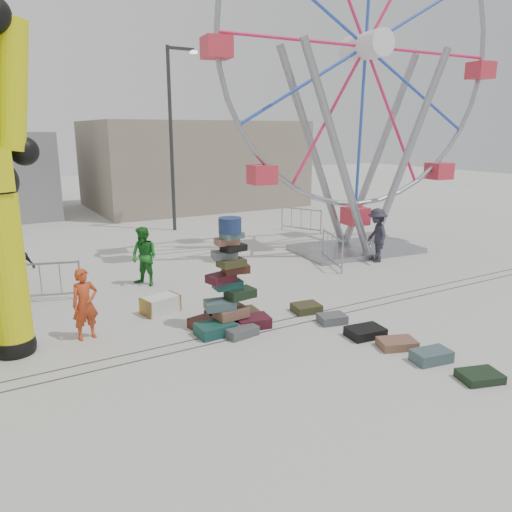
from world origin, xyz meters
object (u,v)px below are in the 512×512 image
suitcase_tower (229,298)px  pedestrian_grey (377,235)px  barricade_wheel_front (332,250)px  pedestrian_red (85,304)px  barricade_dummy_c (41,282)px  barricade_wheel_back (301,220)px  ferris_wheel (364,75)px  pedestrian_black (14,267)px  pedestrian_green (144,257)px  steamer_trunk (160,305)px  lamp_post_right (173,130)px

suitcase_tower → pedestrian_grey: (7.22, 2.83, 0.21)m
barricade_wheel_front → pedestrian_red: 8.78m
barricade_dummy_c → barricade_wheel_back: 12.27m
ferris_wheel → pedestrian_black: bearing=-174.9°
barricade_dummy_c → barricade_wheel_front: (9.04, -1.04, 0.00)m
barricade_wheel_back → pedestrian_green: (-8.63, -4.24, 0.33)m
pedestrian_red → pedestrian_green: (2.36, 3.15, 0.08)m
barricade_wheel_back → pedestrian_grey: pedestrian_grey is taller
barricade_wheel_front → pedestrian_black: bearing=101.3°
pedestrian_red → pedestrian_grey: pedestrian_grey is taller
pedestrian_grey → suitcase_tower: bearing=-46.9°
ferris_wheel → pedestrian_red: 12.46m
steamer_trunk → pedestrian_green: pedestrian_green is taller
barricade_dummy_c → barricade_wheel_back: (11.50, 4.26, 0.00)m
barricade_wheel_back → pedestrian_green: pedestrian_green is taller
lamp_post_right → barricade_wheel_front: 9.74m
barricade_wheel_back → pedestrian_grey: 5.68m
barricade_wheel_front → barricade_wheel_back: (2.46, 5.30, 0.00)m
lamp_post_right → pedestrian_green: lamp_post_right is taller
steamer_trunk → barricade_dummy_c: barricade_dummy_c is taller
suitcase_tower → lamp_post_right: bearing=75.5°
barricade_wheel_front → pedestrian_green: 6.27m
suitcase_tower → barricade_wheel_back: bearing=47.7°
pedestrian_green → pedestrian_grey: bearing=49.6°
suitcase_tower → pedestrian_black: bearing=132.7°
pedestrian_red → pedestrian_black: 3.72m
pedestrian_green → pedestrian_black: size_ratio=0.92×
steamer_trunk → barricade_wheel_back: (9.04, 6.67, 0.34)m
steamer_trunk → barricade_wheel_front: 6.72m
ferris_wheel → barricade_wheel_front: ferris_wheel is taller
barricade_wheel_front → pedestrian_green: bearing=100.2°
suitcase_tower → pedestrian_green: suitcase_tower is taller
barricade_dummy_c → pedestrian_red: bearing=-62.8°
pedestrian_green → barricade_dummy_c: bearing=-119.8°
barricade_dummy_c → pedestrian_green: bearing=18.4°
suitcase_tower → barricade_wheel_front: (5.52, 3.14, -0.18)m
barricade_wheel_back → pedestrian_grey: size_ratio=1.06×
ferris_wheel → steamer_trunk: 10.96m
barricade_wheel_front → lamp_post_right: bearing=34.4°
suitcase_tower → steamer_trunk: suitcase_tower is taller
barricade_wheel_back → lamp_post_right: bearing=-151.2°
barricade_wheel_back → pedestrian_red: bearing=-81.9°
pedestrian_grey → barricade_wheel_back: bearing=-166.0°
ferris_wheel → pedestrian_red: ferris_wheel is taller
barricade_wheel_front → pedestrian_red: bearing=123.7°
ferris_wheel → lamp_post_right: bearing=126.7°
ferris_wheel → pedestrian_black: size_ratio=6.77×
ferris_wheel → barricade_wheel_front: 6.31m
pedestrian_black → pedestrian_grey: size_ratio=1.01×
pedestrian_black → barricade_wheel_front: bearing=-158.4°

